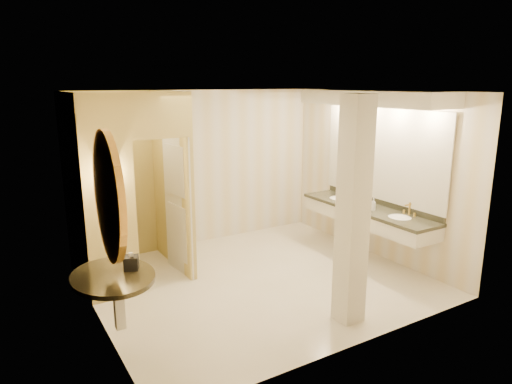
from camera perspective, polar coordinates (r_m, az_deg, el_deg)
floor at (r=6.79m, az=0.32°, el=-10.97°), size 4.50×4.50×0.00m
ceiling at (r=6.19m, az=0.35°, el=12.44°), size 4.50×4.50×0.00m
wall_back at (r=8.09m, az=-7.09°, el=2.96°), size 4.50×0.02×2.70m
wall_front at (r=4.83m, az=12.86°, el=-4.49°), size 4.50×0.02×2.70m
wall_left at (r=5.56m, az=-19.88°, el=-2.58°), size 0.02×4.00×2.70m
wall_right at (r=7.75m, az=14.69°, el=2.15°), size 0.02×4.00×2.70m
toilet_closet at (r=6.75m, az=-12.11°, el=0.97°), size 1.50×1.55×2.70m
wall_sconce at (r=5.95m, az=-17.96°, el=2.37°), size 0.14×0.14×0.42m
vanity at (r=7.40m, az=14.22°, el=3.86°), size 0.75×2.67×2.09m
console_shelf at (r=4.87m, az=-17.67°, el=-4.66°), size 1.05×1.05×1.98m
pillar at (r=5.39m, az=12.01°, el=-2.55°), size 0.29×0.29×2.70m
tissue_box at (r=5.08m, az=-15.32°, el=-8.52°), size 0.19×0.19×0.15m
toilet at (r=7.11m, az=-17.96°, el=-7.22°), size 0.58×0.82×0.76m
soap_bottle_a at (r=7.68m, az=11.54°, el=-0.92°), size 0.07×0.08×0.13m
soap_bottle_b at (r=7.54m, az=13.83°, el=-1.32°), size 0.11×0.11×0.13m
soap_bottle_c at (r=7.31m, az=14.45°, el=-1.53°), size 0.10×0.10×0.20m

